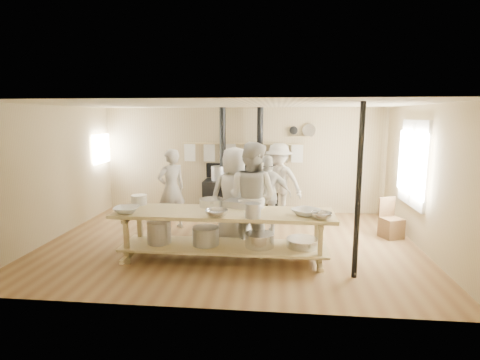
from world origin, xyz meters
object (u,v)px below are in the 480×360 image
at_px(stove, 241,194).
at_px(cook_left, 252,198).
at_px(cook_far_left, 171,189).
at_px(cook_by_window, 279,182).
at_px(prep_table, 223,231).
at_px(chair, 391,226).
at_px(roasting_pan, 239,204).
at_px(cook_center, 234,197).
at_px(cook_right, 268,195).

height_order(stove, cook_left, stove).
xyz_separation_m(cook_far_left, cook_by_window, (2.27, 0.96, 0.03)).
distance_m(prep_table, cook_far_left, 2.19).
distance_m(cook_by_window, chair, 2.58).
bearing_deg(stove, chair, -25.03).
height_order(stove, roasting_pan, stove).
bearing_deg(roasting_pan, cook_left, 40.08).
bearing_deg(cook_by_window, cook_center, -88.85).
bearing_deg(cook_right, chair, 174.02).
bearing_deg(cook_far_left, chair, 135.23).
xyz_separation_m(prep_table, cook_left, (0.44, 0.50, 0.46)).
bearing_deg(cook_center, cook_left, 142.31).
bearing_deg(cook_far_left, prep_table, 85.65).
distance_m(cook_center, cook_right, 0.96).
distance_m(cook_right, cook_by_window, 1.17).
bearing_deg(cook_right, cook_far_left, -12.25).
distance_m(stove, cook_center, 2.29).
bearing_deg(stove, prep_table, -90.04).
distance_m(cook_center, cook_by_window, 2.06).
relative_size(stove, cook_center, 1.41).
relative_size(prep_table, cook_far_left, 2.09).
height_order(cook_left, cook_by_window, cook_left).
distance_m(stove, cook_left, 2.60).
distance_m(cook_left, chair, 3.00).
height_order(prep_table, roasting_pan, roasting_pan).
bearing_deg(cook_far_left, roasting_pan, 96.51).
bearing_deg(cook_center, roasting_pan, 107.90).
bearing_deg(chair, cook_right, 158.02).
bearing_deg(stove, cook_far_left, -135.59).
xyz_separation_m(cook_by_window, chair, (2.24, -1.11, -0.66)).
relative_size(cook_right, cook_by_window, 0.91).
bearing_deg(chair, cook_left, 178.17).
bearing_deg(cook_right, roasting_pan, 61.87).
bearing_deg(prep_table, cook_right, 65.15).
bearing_deg(cook_left, cook_center, -11.96).
bearing_deg(cook_right, cook_left, 68.86).
height_order(chair, roasting_pan, roasting_pan).
distance_m(prep_table, roasting_pan, 0.56).
bearing_deg(cook_far_left, stove, -178.49).
distance_m(prep_table, chair, 3.52).
relative_size(cook_far_left, roasting_pan, 3.47).
bearing_deg(roasting_pan, cook_right, 68.83).
bearing_deg(roasting_pan, chair, 22.68).
bearing_deg(prep_table, cook_far_left, 128.55).
height_order(cook_by_window, roasting_pan, cook_by_window).
bearing_deg(chair, roasting_pan, 179.72).
relative_size(stove, chair, 3.28).
distance_m(prep_table, cook_right, 1.68).
distance_m(prep_table, cook_center, 0.87).
distance_m(cook_far_left, roasting_pan, 2.10).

